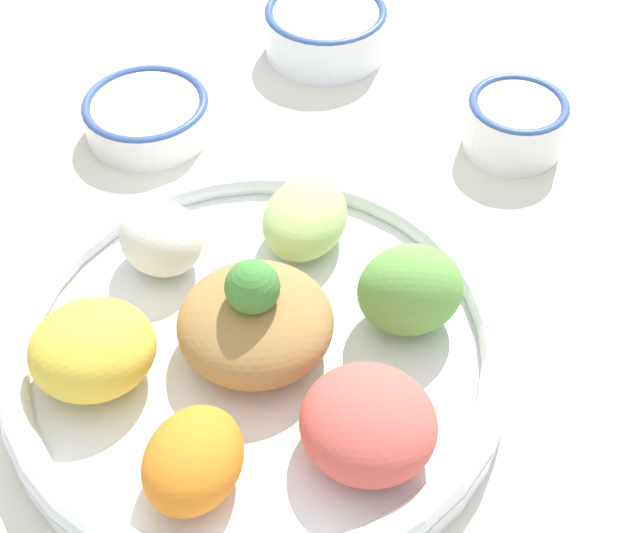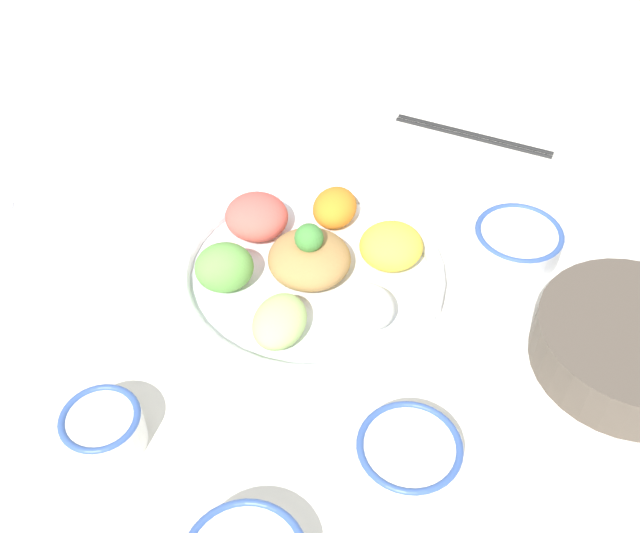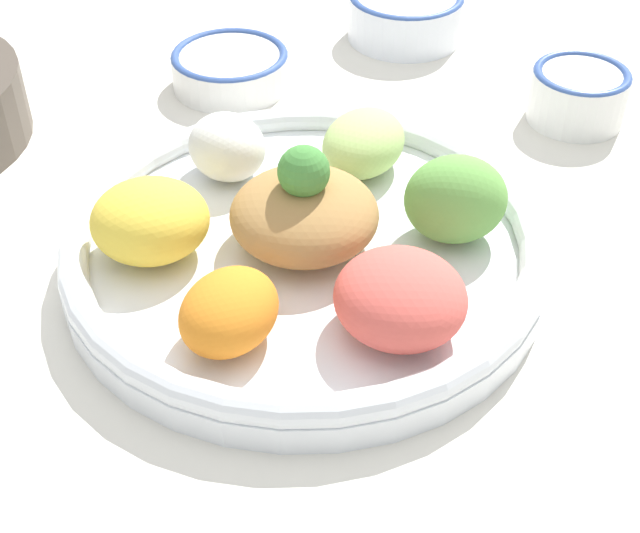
% 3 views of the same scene
% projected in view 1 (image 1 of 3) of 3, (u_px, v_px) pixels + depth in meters
% --- Properties ---
extents(ground_plane, '(2.40, 2.40, 0.00)m').
position_uv_depth(ground_plane, '(281.00, 330.00, 0.62)').
color(ground_plane, silver).
extents(salad_platter, '(0.33, 0.33, 0.10)m').
position_uv_depth(salad_platter, '(255.00, 342.00, 0.58)').
color(salad_platter, white).
rests_on(salad_platter, ground_plane).
extents(rice_bowl_blue, '(0.08, 0.08, 0.05)m').
position_uv_depth(rice_bowl_blue, '(513.00, 122.00, 0.73)').
color(rice_bowl_blue, white).
rests_on(rice_bowl_blue, ground_plane).
extents(sauce_bowl_dark, '(0.11, 0.11, 0.05)m').
position_uv_depth(sauce_bowl_dark, '(324.00, 28.00, 0.82)').
color(sauce_bowl_dark, white).
rests_on(sauce_bowl_dark, ground_plane).
extents(rice_bowl_plain, '(0.11, 0.11, 0.03)m').
position_uv_depth(rice_bowl_plain, '(145.00, 114.00, 0.75)').
color(rice_bowl_plain, white).
rests_on(rice_bowl_plain, ground_plane).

